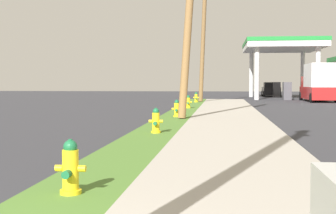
% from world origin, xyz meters
% --- Properties ---
extents(fire_hydrant_nearest, '(0.42, 0.38, 0.74)m').
position_xyz_m(fire_hydrant_nearest, '(0.71, 3.36, 0.45)').
color(fire_hydrant_nearest, yellow).
rests_on(fire_hydrant_nearest, grass_verge).
extents(fire_hydrant_second, '(0.42, 0.38, 0.74)m').
position_xyz_m(fire_hydrant_second, '(0.80, 11.26, 0.45)').
color(fire_hydrant_second, yellow).
rests_on(fire_hydrant_second, grass_verge).
extents(fire_hydrant_third, '(0.42, 0.37, 0.74)m').
position_xyz_m(fire_hydrant_third, '(0.80, 17.92, 0.45)').
color(fire_hydrant_third, yellow).
rests_on(fire_hydrant_third, grass_verge).
extents(fire_hydrant_fourth, '(0.42, 0.37, 0.74)m').
position_xyz_m(fire_hydrant_fourth, '(0.80, 24.97, 0.45)').
color(fire_hydrant_fourth, yellow).
rests_on(fire_hydrant_fourth, grass_verge).
extents(fire_hydrant_fifth, '(0.42, 0.38, 0.74)m').
position_xyz_m(fire_hydrant_fifth, '(0.83, 33.12, 0.45)').
color(fire_hydrant_fifth, yellow).
rests_on(fire_hydrant_fifth, grass_verge).
extents(utility_pole_background, '(1.11, 1.06, 9.30)m').
position_xyz_m(utility_pole_background, '(1.27, 34.68, 4.86)').
color(utility_pole_background, brown).
rests_on(utility_pole_background, grass_verge).
extents(car_black_by_near_pump, '(2.04, 4.54, 1.57)m').
position_xyz_m(car_black_by_near_pump, '(8.24, 53.04, 0.72)').
color(car_black_by_near_pump, black).
rests_on(car_black_by_near_pump, ground).
extents(truck_red_at_forecourt, '(2.16, 6.41, 3.11)m').
position_xyz_m(truck_red_at_forecourt, '(10.63, 38.45, 1.49)').
color(truck_red_at_forecourt, red).
rests_on(truck_red_at_forecourt, ground).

